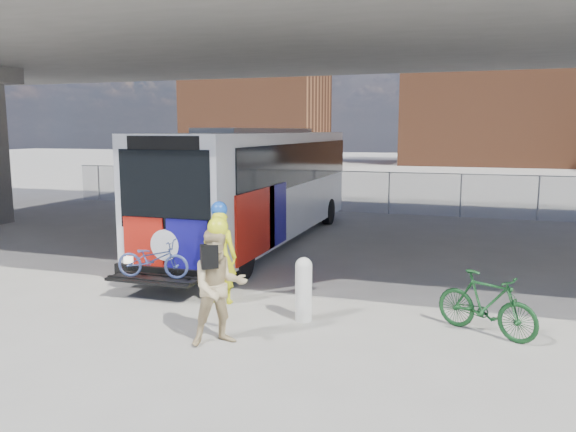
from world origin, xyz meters
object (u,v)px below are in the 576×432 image
at_px(bike_parked, 486,304).
at_px(cyclist_tan, 219,285).
at_px(bollard, 304,287).
at_px(cyclist_hivis, 220,254).
at_px(bus, 262,178).

bearing_deg(bike_parked, cyclist_tan, 141.60).
bearing_deg(bollard, bike_parked, 4.97).
distance_m(cyclist_hivis, bike_parked, 5.33).
relative_size(bollard, cyclist_tan, 0.56).
relative_size(bollard, bike_parked, 0.65).
bearing_deg(bike_parked, bus, 73.99).
height_order(bus, bike_parked, bus).
relative_size(bus, cyclist_tan, 5.88).
relative_size(cyclist_hivis, bike_parked, 1.14).
bearing_deg(bike_parked, bollard, 123.14).
xyz_separation_m(cyclist_hivis, bike_parked, (5.31, -0.25, -0.48)).
relative_size(cyclist_hivis, cyclist_tan, 0.99).
xyz_separation_m(bus, cyclist_hivis, (1.46, -6.33, -1.06)).
bearing_deg(cyclist_tan, bollard, 19.82).
distance_m(bus, cyclist_hivis, 6.59).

